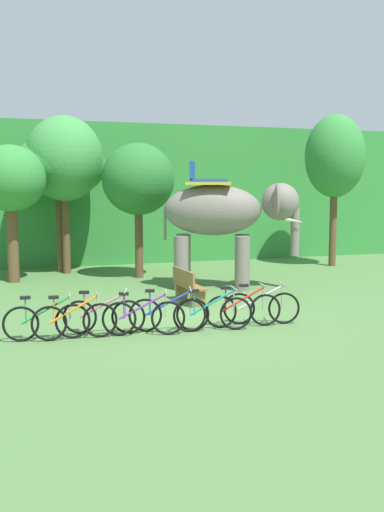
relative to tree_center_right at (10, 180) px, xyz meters
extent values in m
plane|color=#4C753D|center=(3.56, -6.41, -3.24)|extent=(80.00, 80.00, 0.00)
cube|color=#338438|center=(3.56, 6.10, -0.49)|extent=(36.00, 6.00, 5.50)
cylinder|color=brown|center=(0.00, 0.00, -2.06)|extent=(0.36, 0.36, 2.36)
ellipsoid|color=#338438|center=(0.00, 0.00, 0.06)|extent=(2.20, 2.20, 2.10)
cylinder|color=brown|center=(1.69, 1.83, -1.86)|extent=(0.31, 0.31, 2.77)
ellipsoid|color=#338438|center=(1.69, 1.83, 0.52)|extent=(3.24, 3.24, 2.20)
cylinder|color=brown|center=(1.83, 1.45, -1.90)|extent=(0.27, 0.27, 2.69)
ellipsoid|color=#3D8E42|center=(1.83, 1.45, 0.77)|extent=(2.67, 2.67, 2.94)
cylinder|color=brown|center=(4.03, -0.32, -2.13)|extent=(0.27, 0.27, 2.22)
ellipsoid|color=#28702D|center=(4.03, -0.32, 0.05)|extent=(2.40, 2.40, 2.37)
cylinder|color=brown|center=(11.78, 0.21, -1.85)|extent=(0.27, 0.27, 2.79)
ellipsoid|color=#338438|center=(11.78, 0.21, 0.96)|extent=(2.26, 2.26, 3.13)
ellipsoid|color=slate|center=(5.67, -2.99, -0.89)|extent=(3.21, 2.39, 1.50)
cylinder|color=slate|center=(6.64, -2.97, -2.44)|extent=(0.44, 0.44, 1.60)
cylinder|color=slate|center=(6.35, -3.68, -2.44)|extent=(0.44, 0.44, 1.60)
cylinder|color=slate|center=(4.98, -2.29, -2.44)|extent=(0.44, 0.44, 1.60)
cylinder|color=slate|center=(4.69, -3.00, -2.44)|extent=(0.44, 0.44, 1.60)
ellipsoid|color=slate|center=(7.52, -3.74, -0.64)|extent=(1.40, 1.34, 1.10)
ellipsoid|color=slate|center=(7.61, -3.11, -0.59)|extent=(0.46, 0.84, 0.96)
ellipsoid|color=slate|center=(7.15, -4.26, -0.59)|extent=(0.46, 0.84, 0.96)
cylinder|color=slate|center=(7.94, -3.91, -1.54)|extent=(0.26, 0.26, 1.40)
cone|color=beige|center=(7.97, -3.69, -1.19)|extent=(0.57, 0.32, 0.21)
cone|color=beige|center=(7.81, -4.09, -1.19)|extent=(0.57, 0.32, 0.21)
cube|color=gold|center=(5.57, -2.95, -0.11)|extent=(1.71, 1.72, 0.08)
cube|color=#1E4799|center=(5.57, -2.95, -0.02)|extent=(1.36, 1.25, 0.10)
cube|color=#1E4799|center=(5.11, -2.76, 0.26)|extent=(0.43, 0.87, 0.56)
cylinder|color=slate|center=(4.35, -2.45, -1.34)|extent=(0.08, 0.08, 0.90)
torus|color=black|center=(-0.01, -7.54, -2.89)|extent=(0.71, 0.11, 0.71)
torus|color=black|center=(0.99, -7.62, -2.89)|extent=(0.71, 0.11, 0.71)
cylinder|color=green|center=(0.47, -7.58, -2.64)|extent=(0.97, 0.12, 0.54)
cylinder|color=green|center=(0.09, -7.55, -2.63)|extent=(0.03, 0.03, 0.52)
cube|color=black|center=(0.09, -7.55, -2.37)|extent=(0.21, 0.12, 0.06)
cylinder|color=#9E9EA3|center=(0.94, -7.62, -2.61)|extent=(0.03, 0.03, 0.55)
cylinder|color=#9E9EA3|center=(0.94, -7.62, -2.34)|extent=(0.07, 0.52, 0.03)
torus|color=black|center=(0.52, -7.67, -2.89)|extent=(0.71, 0.07, 0.71)
torus|color=black|center=(1.52, -7.71, -2.89)|extent=(0.71, 0.07, 0.71)
cylinder|color=orange|center=(1.00, -7.69, -2.64)|extent=(0.97, 0.08, 0.54)
cylinder|color=orange|center=(0.62, -7.68, -2.63)|extent=(0.03, 0.03, 0.52)
cube|color=black|center=(0.62, -7.68, -2.37)|extent=(0.20, 0.11, 0.06)
cylinder|color=#9E9EA3|center=(1.47, -7.71, -2.61)|extent=(0.03, 0.03, 0.55)
cylinder|color=#9E9EA3|center=(1.47, -7.71, -2.34)|extent=(0.05, 0.52, 0.03)
torus|color=black|center=(1.17, -7.30, -2.89)|extent=(0.70, 0.25, 0.71)
torus|color=black|center=(2.13, -7.58, -2.89)|extent=(0.70, 0.25, 0.71)
cylinder|color=pink|center=(1.63, -7.43, -2.64)|extent=(0.94, 0.32, 0.54)
cylinder|color=pink|center=(1.27, -7.33, -2.63)|extent=(0.03, 0.03, 0.52)
cube|color=black|center=(1.27, -7.33, -2.37)|extent=(0.22, 0.15, 0.06)
cylinder|color=#9E9EA3|center=(2.08, -7.57, -2.61)|extent=(0.03, 0.03, 0.55)
cylinder|color=#9E9EA3|center=(2.08, -7.57, -2.34)|extent=(0.18, 0.51, 0.03)
torus|color=black|center=(1.91, -7.71, -2.89)|extent=(0.70, 0.21, 0.71)
torus|color=black|center=(2.89, -7.94, -2.89)|extent=(0.70, 0.21, 0.71)
cylinder|color=purple|center=(2.37, -7.82, -2.64)|extent=(0.95, 0.27, 0.54)
cylinder|color=purple|center=(2.01, -7.74, -2.63)|extent=(0.03, 0.03, 0.52)
cube|color=black|center=(2.01, -7.74, -2.37)|extent=(0.22, 0.14, 0.06)
cylinder|color=#9E9EA3|center=(2.84, -7.93, -2.61)|extent=(0.03, 0.03, 0.55)
cylinder|color=#9E9EA3|center=(2.84, -7.93, -2.34)|extent=(0.15, 0.51, 0.03)
torus|color=black|center=(2.50, -7.54, -2.89)|extent=(0.70, 0.23, 0.71)
torus|color=black|center=(3.47, -7.79, -2.89)|extent=(0.70, 0.23, 0.71)
cylinder|color=blue|center=(2.96, -7.66, -2.64)|extent=(0.95, 0.29, 0.54)
cylinder|color=blue|center=(2.60, -7.57, -2.63)|extent=(0.03, 0.03, 0.52)
cube|color=black|center=(2.60, -7.57, -2.37)|extent=(0.22, 0.15, 0.06)
cylinder|color=#9E9EA3|center=(3.42, -7.78, -2.61)|extent=(0.03, 0.03, 0.55)
cylinder|color=#9E9EA3|center=(3.42, -7.78, -2.34)|extent=(0.16, 0.51, 0.03)
torus|color=black|center=(3.38, -7.85, -2.89)|extent=(0.71, 0.15, 0.71)
torus|color=black|center=(4.37, -7.99, -2.89)|extent=(0.71, 0.15, 0.71)
cylinder|color=teal|center=(3.85, -7.92, -2.64)|extent=(0.97, 0.18, 0.54)
cylinder|color=teal|center=(3.48, -7.86, -2.63)|extent=(0.03, 0.03, 0.52)
cube|color=black|center=(3.48, -7.86, -2.37)|extent=(0.21, 0.13, 0.06)
cylinder|color=#9E9EA3|center=(4.32, -7.98, -2.61)|extent=(0.03, 0.03, 0.55)
cylinder|color=#9E9EA3|center=(4.32, -7.98, -2.34)|extent=(0.11, 0.52, 0.03)
torus|color=black|center=(4.13, -7.73, -2.89)|extent=(0.71, 0.14, 0.71)
torus|color=black|center=(5.12, -7.85, -2.89)|extent=(0.71, 0.14, 0.71)
cylinder|color=red|center=(4.60, -7.79, -2.64)|extent=(0.97, 0.16, 0.54)
cylinder|color=red|center=(4.23, -7.74, -2.63)|extent=(0.03, 0.03, 0.52)
cube|color=black|center=(4.23, -7.74, -2.37)|extent=(0.21, 0.12, 0.06)
cylinder|color=#9E9EA3|center=(5.07, -7.84, -2.61)|extent=(0.03, 0.03, 0.55)
cylinder|color=#9E9EA3|center=(5.07, -7.84, -2.34)|extent=(0.09, 0.52, 0.03)
torus|color=black|center=(4.63, -7.55, -2.89)|extent=(0.70, 0.24, 0.71)
torus|color=black|center=(5.59, -7.81, -2.89)|extent=(0.70, 0.24, 0.71)
cylinder|color=silver|center=(5.09, -7.67, -2.64)|extent=(0.95, 0.30, 0.54)
cylinder|color=silver|center=(4.73, -7.57, -2.63)|extent=(0.03, 0.03, 0.52)
cube|color=black|center=(4.73, -7.57, -2.37)|extent=(0.22, 0.15, 0.06)
cylinder|color=#9E9EA3|center=(5.55, -7.80, -2.61)|extent=(0.03, 0.03, 0.55)
cylinder|color=#9E9EA3|center=(5.55, -7.80, -2.34)|extent=(0.17, 0.51, 0.03)
cube|color=brown|center=(4.34, -4.90, -2.79)|extent=(0.48, 1.52, 0.06)
cube|color=brown|center=(4.16, -4.91, -2.55)|extent=(0.14, 1.50, 0.40)
cube|color=brown|center=(4.31, -4.30, -3.02)|extent=(0.36, 0.10, 0.45)
cube|color=brown|center=(4.37, -5.50, -3.02)|extent=(0.36, 0.10, 0.45)
camera|label=1|loc=(-0.26, -19.09, -0.23)|focal=40.42mm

